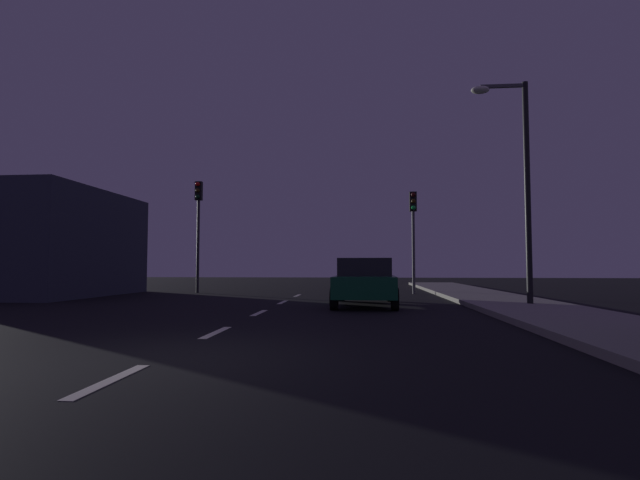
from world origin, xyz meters
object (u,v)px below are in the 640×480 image
at_px(car_stopped_ahead, 365,281).
at_px(street_lamp_right, 518,171).
at_px(traffic_signal_left, 198,215).
at_px(traffic_signal_right, 413,222).

bearing_deg(car_stopped_ahead, street_lamp_right, -8.05).
distance_m(traffic_signal_left, traffic_signal_right, 10.15).
bearing_deg(traffic_signal_left, car_stopped_ahead, -39.37).
relative_size(traffic_signal_right, street_lamp_right, 0.68).
height_order(traffic_signal_left, car_stopped_ahead, traffic_signal_left).
distance_m(traffic_signal_right, car_stopped_ahead, 7.30).
xyz_separation_m(traffic_signal_left, car_stopped_ahead, (7.88, -6.47, -2.93)).
relative_size(car_stopped_ahead, street_lamp_right, 0.67).
bearing_deg(traffic_signal_right, street_lamp_right, -71.33).
xyz_separation_m(traffic_signal_right, car_stopped_ahead, (-2.26, -6.46, -2.53)).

